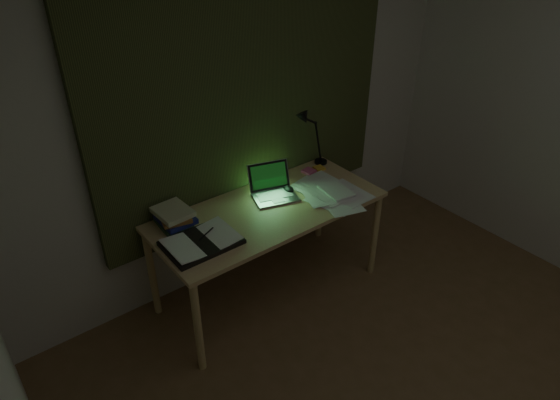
# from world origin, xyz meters

# --- Properties ---
(wall_back) EXTENTS (3.50, 0.00, 2.50)m
(wall_back) POSITION_xyz_m (0.00, 2.00, 1.25)
(wall_back) COLOR beige
(wall_back) RESTS_ON ground
(curtain) EXTENTS (2.20, 0.06, 2.00)m
(curtain) POSITION_xyz_m (0.00, 1.96, 1.45)
(curtain) COLOR #31381C
(curtain) RESTS_ON wall_back
(desk) EXTENTS (1.52, 0.67, 0.70)m
(desk) POSITION_xyz_m (-0.13, 1.59, 0.35)
(desk) COLOR tan
(desk) RESTS_ON floor
(laptop) EXTENTS (0.37, 0.39, 0.20)m
(laptop) POSITION_xyz_m (-0.02, 1.66, 0.80)
(laptop) COLOR #A8A7AC
(laptop) RESTS_ON desk
(open_textbook) EXTENTS (0.42, 0.30, 0.04)m
(open_textbook) POSITION_xyz_m (-0.67, 1.52, 0.71)
(open_textbook) COLOR white
(open_textbook) RESTS_ON desk
(book_stack) EXTENTS (0.20, 0.24, 0.12)m
(book_stack) POSITION_xyz_m (-0.69, 1.79, 0.76)
(book_stack) COLOR white
(book_stack) RESTS_ON desk
(loose_papers) EXTENTS (0.37, 0.39, 0.02)m
(loose_papers) POSITION_xyz_m (0.29, 1.48, 0.71)
(loose_papers) COLOR white
(loose_papers) RESTS_ON desk
(mouse) EXTENTS (0.07, 0.10, 0.04)m
(mouse) POSITION_xyz_m (0.10, 1.68, 0.71)
(mouse) COLOR black
(mouse) RESTS_ON desk
(sticky_yellow) EXTENTS (0.08, 0.08, 0.01)m
(sticky_yellow) POSITION_xyz_m (0.48, 1.79, 0.70)
(sticky_yellow) COLOR yellow
(sticky_yellow) RESTS_ON desk
(sticky_pink) EXTENTS (0.09, 0.09, 0.02)m
(sticky_pink) POSITION_xyz_m (0.38, 1.80, 0.70)
(sticky_pink) COLOR pink
(sticky_pink) RESTS_ON desk
(desk_lamp) EXTENTS (0.37, 0.30, 0.50)m
(desk_lamp) POSITION_xyz_m (0.55, 1.85, 0.95)
(desk_lamp) COLOR black
(desk_lamp) RESTS_ON desk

